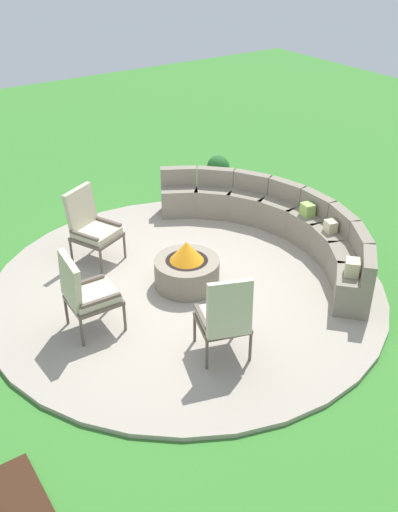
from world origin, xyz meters
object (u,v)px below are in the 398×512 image
(curved_stone_bench, at_px, (279,225))
(lounge_chair_back_left, at_px, (225,316))
(fire_pit, at_px, (187,269))
(lounge_chair_front_left, at_px, (91,225))
(lounge_chair_front_right, at_px, (85,292))
(potted_plant_0, at_px, (218,171))

(curved_stone_bench, relative_size, lounge_chair_back_left, 3.89)
(fire_pit, bearing_deg, lounge_chair_front_left, -150.19)
(curved_stone_bench, relative_size, lounge_chair_front_right, 3.83)
(curved_stone_bench, xyz_separation_m, lounge_chair_back_left, (1.68, -2.27, 0.25))
(lounge_chair_back_left, bearing_deg, lounge_chair_front_left, 114.48)
(curved_stone_bench, height_order, lounge_chair_front_left, lounge_chair_front_left)
(fire_pit, height_order, lounge_chair_back_left, lounge_chair_back_left)
(curved_stone_bench, bearing_deg, lounge_chair_front_right, -83.76)
(lounge_chair_back_left, bearing_deg, fire_pit, 91.12)
(lounge_chair_front_right, distance_m, lounge_chair_back_left, 1.71)
(lounge_chair_front_left, height_order, lounge_chair_back_left, lounge_chair_front_left)
(potted_plant_0, bearing_deg, lounge_chair_front_left, -70.68)
(lounge_chair_front_left, relative_size, lounge_chair_back_left, 1.01)
(lounge_chair_front_right, bearing_deg, lounge_chair_front_left, 154.77)
(lounge_chair_front_right, height_order, lounge_chair_back_left, lounge_chair_front_right)
(lounge_chair_front_left, height_order, lounge_chair_front_right, lounge_chair_front_right)
(lounge_chair_front_right, bearing_deg, potted_plant_0, 125.88)
(lounge_chair_front_left, height_order, potted_plant_0, lounge_chair_front_left)
(fire_pit, height_order, lounge_chair_front_right, lounge_chair_front_right)
(fire_pit, xyz_separation_m, potted_plant_0, (-2.41, 2.25, 0.08))
(lounge_chair_front_right, distance_m, potted_plant_0, 4.58)
(fire_pit, xyz_separation_m, lounge_chair_back_left, (1.48, -0.45, 0.30))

